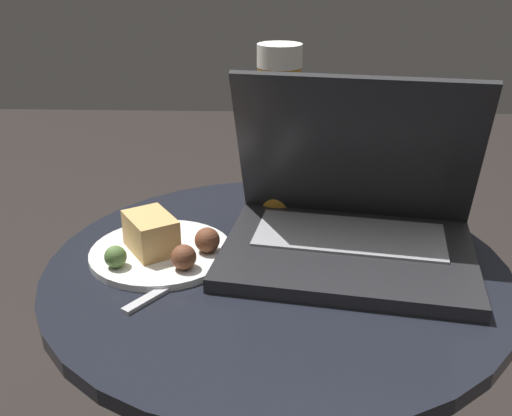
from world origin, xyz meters
TOP-DOWN VIEW (x-y plane):
  - table at (0.00, 0.00)m, footprint 0.58×0.58m
  - laptop at (0.09, 0.04)m, footprint 0.35×0.28m
  - beer_glass at (-0.00, 0.16)m, footprint 0.06×0.06m
  - snack_plate at (-0.15, 0.01)m, footprint 0.18×0.18m
  - fork at (-0.10, -0.03)m, footprint 0.12×0.16m

SIDE VIEW (x-z plane):
  - table at x=0.00m, z-range 0.08..0.65m
  - fork at x=-0.10m, z-range 0.58..0.58m
  - snack_plate at x=-0.15m, z-range 0.56..0.62m
  - laptop at x=0.09m, z-range 0.51..0.74m
  - beer_glass at x=0.00m, z-range 0.58..0.82m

